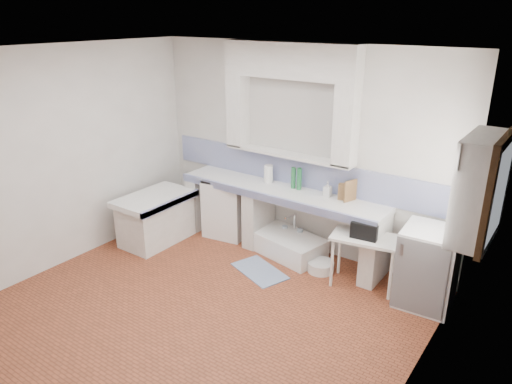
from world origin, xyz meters
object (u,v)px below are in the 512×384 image
Objects in this scene: sink at (286,245)px; fridge at (428,267)px; stove at (228,207)px; side_table at (364,261)px.

sink is 1.14× the size of fridge.
stove is 2.26m from side_table.
stove reaches higher than side_table.
side_table is (1.21, -0.17, 0.20)m from sink.
side_table is (2.25, -0.22, -0.09)m from stove.
fridge is (2.98, -0.15, 0.04)m from stove.
stove is at bearing 173.29° from fridge.
fridge reaches higher than sink.
sink is at bearing 161.33° from side_table.
side_table reaches higher than sink.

